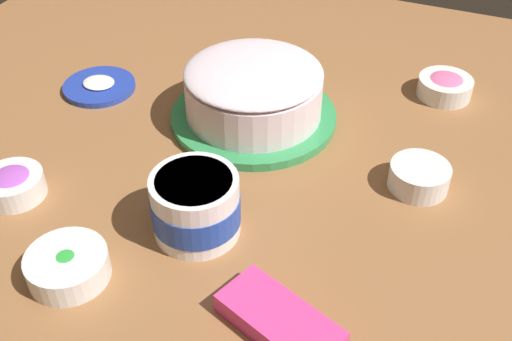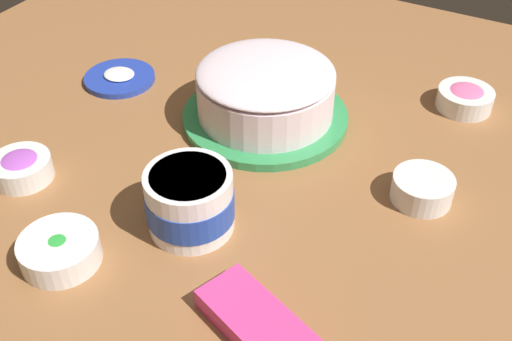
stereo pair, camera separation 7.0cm
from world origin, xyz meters
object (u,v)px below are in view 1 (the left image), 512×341
Objects in this scene: sprinkle_bowl_yellow at (419,176)px; sprinkle_bowl_rainbow at (13,184)px; sprinkle_bowl_green at (67,265)px; candy_box_upper at (279,321)px; frosting_tub_lid at (99,86)px; sprinkle_bowl_pink at (445,86)px; frosting_tub at (196,205)px; frosted_cake at (254,95)px.

sprinkle_bowl_yellow and sprinkle_bowl_rainbow have the same top height.
sprinkle_bowl_green is 0.70× the size of candy_box_upper.
frosting_tub_lid is 0.58m from sprinkle_bowl_pink.
sprinkle_bowl_yellow is 0.85× the size of sprinkle_bowl_green.
frosting_tub is at bearing 7.62° from sprinkle_bowl_rainbow.
frosted_cake is 0.33m from sprinkle_bowl_pink.
candy_box_upper is at bearing 5.74° from sprinkle_bowl_green.
frosting_tub_lid is 0.57m from candy_box_upper.
frosted_cake is 0.37m from sprinkle_bowl_rainbow.
sprinkle_bowl_pink is (-0.01, 0.25, -0.00)m from sprinkle_bowl_yellow.
sprinkle_bowl_rainbow reaches higher than frosting_tub_lid.
frosting_tub is 0.50m from sprinkle_bowl_pink.
frosted_cake reaches higher than sprinkle_bowl_yellow.
frosted_cake is at bearing 51.37° from sprinkle_bowl_rainbow.
sprinkle_bowl_pink is 0.69m from sprinkle_bowl_rainbow.
frosting_tub is 1.33× the size of sprinkle_bowl_rainbow.
sprinkle_bowl_rainbow is 0.60× the size of candy_box_upper.
sprinkle_bowl_green is at bearing -60.94° from frosting_tub_lid.
frosting_tub_lid is 1.36× the size of sprinkle_bowl_pink.
frosting_tub is 0.27m from sprinkle_bowl_rainbow.
frosted_cake is at bearing -144.51° from sprinkle_bowl_pink.
candy_box_upper is at bearing -107.22° from sprinkle_bowl_yellow.
sprinkle_bowl_yellow is 0.98× the size of sprinkle_bowl_rainbow.
frosted_cake reaches higher than candy_box_upper.
candy_box_upper is at bearing -9.14° from sprinkle_bowl_rainbow.
sprinkle_bowl_pink reaches higher than sprinkle_bowl_green.
frosted_cake is 3.10× the size of sprinkle_bowl_rainbow.
frosted_cake is 3.15× the size of sprinkle_bowl_yellow.
frosting_tub_lid is 0.28m from sprinkle_bowl_rainbow.
frosting_tub_lid is at bearing 119.06° from sprinkle_bowl_green.
sprinkle_bowl_yellow is at bearing 38.57° from frosting_tub.
frosting_tub_lid is (-0.28, -0.02, -0.04)m from frosted_cake.
sprinkle_bowl_rainbow is (-0.16, 0.09, 0.00)m from sprinkle_bowl_green.
frosting_tub reaches higher than frosting_tub_lid.
sprinkle_bowl_pink is at bearing 101.82° from candy_box_upper.
frosted_cake is at bearing 3.60° from frosting_tub_lid.
sprinkle_bowl_yellow is 0.31m from candy_box_upper.
sprinkle_bowl_rainbow is at bearing -128.63° from frosted_cake.
sprinkle_bowl_yellow is at bearing -12.56° from frosted_cake.
sprinkle_bowl_pink is at bearing 91.66° from sprinkle_bowl_yellow.
sprinkle_bowl_pink is at bearing 43.94° from sprinkle_bowl_rainbow.
frosting_tub_lid is at bearing 99.69° from sprinkle_bowl_rainbow.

